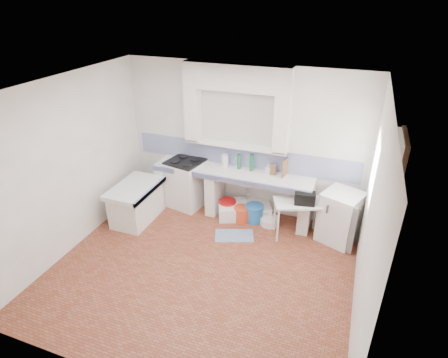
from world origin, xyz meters
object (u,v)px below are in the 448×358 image
(stove, at_px, (186,184))
(side_table, at_px, (297,219))
(fridge, at_px, (340,217))
(sink, at_px, (244,210))

(stove, relative_size, side_table, 1.14)
(fridge, bearing_deg, sink, -163.63)
(side_table, bearing_deg, fridge, -10.85)
(side_table, distance_m, fridge, 0.72)
(sink, xyz_separation_m, side_table, (1.05, -0.29, 0.22))
(side_table, bearing_deg, sink, 142.81)
(stove, height_order, side_table, stove)
(side_table, bearing_deg, stove, 150.76)
(sink, bearing_deg, fridge, -28.53)
(fridge, bearing_deg, side_table, -147.65)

